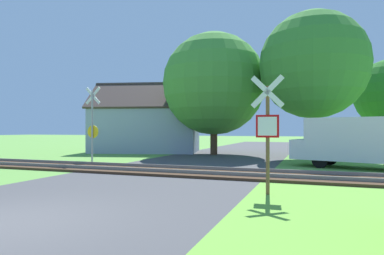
{
  "coord_description": "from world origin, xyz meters",
  "views": [
    {
      "loc": [
        5.38,
        -4.72,
        1.73
      ],
      "look_at": [
        0.5,
        8.82,
        1.8
      ],
      "focal_mm": 32.0,
      "sensor_mm": 36.0,
      "label": 1
    }
  ],
  "objects": [
    {
      "name": "tree_center",
      "position": [
        -1.09,
        17.59,
        4.81
      ],
      "size": [
        6.93,
        6.93,
        8.28
      ],
      "color": "#513823",
      "rests_on": "ground"
    },
    {
      "name": "crossing_sign_far",
      "position": [
        -5.07,
        9.62,
        2.06
      ],
      "size": [
        0.88,
        0.13,
        3.84
      ],
      "rotation": [
        0.0,
        0.0,
        -0.03
      ],
      "color": "#9E9EA5",
      "rests_on": "ground"
    },
    {
      "name": "mail_truck",
      "position": [
        7.01,
        11.91,
        1.24
      ],
      "size": [
        5.23,
        3.24,
        2.24
      ],
      "rotation": [
        0.0,
        0.0,
        1.27
      ],
      "color": "white",
      "rests_on": "ground"
    },
    {
      "name": "tree_right",
      "position": [
        5.3,
        16.35,
        5.46
      ],
      "size": [
        6.25,
        6.25,
        8.6
      ],
      "color": "#513823",
      "rests_on": "ground"
    },
    {
      "name": "stop_sign_near",
      "position": [
        4.2,
        4.45,
        1.76
      ],
      "size": [
        0.88,
        0.15,
        3.16
      ],
      "rotation": [
        0.0,
        0.0,
        3.16
      ],
      "color": "brown",
      "rests_on": "ground"
    },
    {
      "name": "road_asphalt",
      "position": [
        0.0,
        2.0,
        0.0
      ],
      "size": [
        7.41,
        80.0,
        0.01
      ],
      "primitive_type": "cube",
      "color": "#424244",
      "rests_on": "ground"
    },
    {
      "name": "ground_plane",
      "position": [
        0.0,
        0.0,
        0.0
      ],
      "size": [
        160.0,
        160.0,
        0.0
      ],
      "primitive_type": "plane",
      "color": "#5B933D"
    },
    {
      "name": "house",
      "position": [
        -6.72,
        18.69,
        1.83
      ],
      "size": [
        9.05,
        7.12,
        5.31
      ],
      "rotation": [
        0.0,
        0.0,
        0.24
      ],
      "color": "#99A3B7",
      "rests_on": "ground"
    },
    {
      "name": "rail_track",
      "position": [
        0.0,
        7.82,
        0.06
      ],
      "size": [
        60.0,
        2.6,
        0.22
      ],
      "color": "#422D1E",
      "rests_on": "ground"
    }
  ]
}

